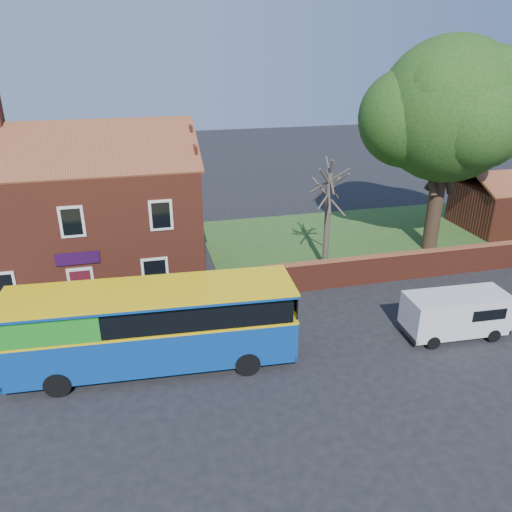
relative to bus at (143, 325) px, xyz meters
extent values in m
plane|color=black|center=(4.23, -2.14, -1.92)|extent=(120.00, 120.00, 0.00)
cube|color=gray|center=(-2.77, 3.61, -1.86)|extent=(18.00, 3.50, 0.12)
cube|color=slate|center=(-2.77, 1.86, -1.85)|extent=(18.00, 0.15, 0.14)
cube|color=#426B28|center=(17.23, 10.86, -1.90)|extent=(26.00, 12.00, 0.04)
cube|color=maroon|center=(-2.77, 9.36, 1.33)|extent=(12.00, 8.00, 6.50)
cube|color=brown|center=(-2.77, 7.36, 5.58)|extent=(12.30, 4.08, 2.16)
cube|color=brown|center=(-2.77, 11.36, 5.58)|extent=(12.30, 4.08, 2.16)
cube|color=black|center=(-2.77, 5.33, 2.68)|extent=(1.10, 0.06, 1.50)
cube|color=#4C0F19|center=(-2.77, 5.31, -0.82)|extent=(0.95, 0.04, 2.10)
cube|color=silver|center=(-2.77, 5.33, -0.77)|extent=(1.20, 0.06, 2.30)
cube|color=#280B32|center=(-2.77, 5.30, 0.88)|extent=(2.00, 0.06, 0.60)
cube|color=maroon|center=(17.23, 4.86, -1.17)|extent=(22.00, 0.30, 1.50)
cube|color=brown|center=(17.23, 4.86, -0.37)|extent=(22.00, 0.38, 0.10)
cube|color=brown|center=(26.23, 12.11, 1.63)|extent=(8.20, 2.56, 1.24)
cube|color=#0D3E91|center=(0.36, -0.02, -0.65)|extent=(11.25, 3.42, 1.77)
cube|color=yellow|center=(0.36, -0.02, 0.23)|extent=(11.27, 3.44, 0.10)
cube|color=black|center=(0.36, -0.02, 0.76)|extent=(10.81, 3.42, 0.88)
cube|color=#209523|center=(-3.30, 0.19, 0.76)|extent=(3.94, 3.03, 0.94)
cube|color=#0D3E91|center=(0.36, -0.02, 1.36)|extent=(11.25, 3.42, 0.14)
cube|color=yellow|center=(0.36, -0.02, 1.44)|extent=(11.29, 3.47, 0.06)
cylinder|color=black|center=(-3.26, -1.12, -1.42)|extent=(1.01, 0.34, 1.00)
cylinder|color=black|center=(-3.11, 1.49, -1.42)|extent=(1.01, 0.34, 1.00)
cylinder|color=black|center=(3.83, -1.54, -1.42)|extent=(1.01, 0.34, 1.00)
cylinder|color=black|center=(3.99, 1.08, -1.42)|extent=(1.01, 0.34, 1.00)
cube|color=silver|center=(13.42, -0.86, -0.79)|extent=(4.59, 2.00, 1.72)
cube|color=black|center=(15.45, -0.95, -0.52)|extent=(0.15, 1.54, 0.68)
cube|color=black|center=(15.64, -0.96, -1.56)|extent=(0.18, 1.81, 0.22)
cylinder|color=black|center=(11.94, -1.64, -1.62)|extent=(0.61, 0.25, 0.60)
cylinder|color=black|center=(12.02, 0.05, -1.62)|extent=(0.61, 0.25, 0.60)
cylinder|color=black|center=(14.83, -1.77, -1.62)|extent=(0.61, 0.25, 0.60)
cylinder|color=black|center=(14.90, -0.08, -1.62)|extent=(0.61, 0.25, 0.60)
cylinder|color=black|center=(17.97, 8.50, 0.69)|extent=(0.91, 0.91, 5.23)
sphere|color=#3C641F|center=(17.97, 8.50, 6.61)|extent=(8.19, 8.19, 8.19)
sphere|color=#3C641F|center=(20.36, 8.95, 5.93)|extent=(5.92, 5.92, 5.92)
sphere|color=#3C641F|center=(15.81, 9.18, 6.16)|extent=(5.69, 5.69, 5.69)
cylinder|color=#4C4238|center=(10.43, 7.26, 0.88)|extent=(0.32, 0.32, 5.60)
cylinder|color=#4C4238|center=(10.43, 7.26, 2.88)|extent=(0.33, 2.73, 2.20)
cylinder|color=#4C4238|center=(10.43, 7.26, 2.68)|extent=(1.43, 2.02, 2.02)
cylinder|color=#4C4238|center=(10.43, 7.26, 3.08)|extent=(2.29, 1.05, 2.23)
camera|label=1|loc=(0.29, -17.44, 10.19)|focal=35.00mm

